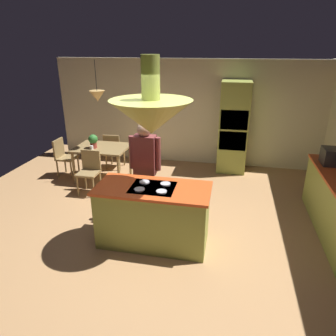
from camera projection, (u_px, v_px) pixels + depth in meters
name	position (u px, v px, depth m)	size (l,w,h in m)	color
ground	(157.00, 234.00, 4.95)	(8.16, 8.16, 0.00)	#AD7F51
wall_back	(189.00, 113.00, 7.61)	(6.80, 0.10, 2.55)	beige
kitchen_island	(153.00, 215.00, 4.59)	(1.67, 0.78, 0.95)	#939E42
oven_tower	(233.00, 128.00, 7.11)	(0.66, 0.62, 2.10)	#939E42
dining_table	(102.00, 151.00, 6.75)	(1.14, 0.88, 0.76)	olive
person_at_island	(145.00, 166.00, 5.06)	(0.53, 0.23, 1.71)	tan
range_hood	(151.00, 115.00, 4.03)	(1.10, 1.10, 1.00)	#939E42
pendant_light_over_table	(97.00, 96.00, 6.31)	(0.32, 0.32, 0.82)	#E0B266
chair_facing_island	(90.00, 169.00, 6.21)	(0.40, 0.40, 0.87)	olive
chair_by_back_wall	(113.00, 149.00, 7.41)	(0.40, 0.40, 0.87)	olive
chair_at_corner	(63.00, 155.00, 6.99)	(0.40, 0.40, 0.87)	olive
potted_plant_on_table	(93.00, 140.00, 6.59)	(0.20, 0.20, 0.30)	#99382D
cup_on_table	(92.00, 148.00, 6.52)	(0.07, 0.07, 0.09)	white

